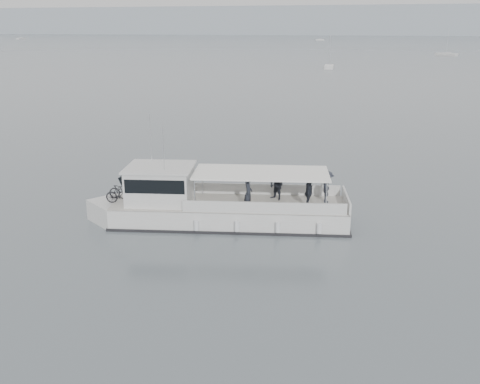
# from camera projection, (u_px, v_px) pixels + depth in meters

# --- Properties ---
(ground) EXTENTS (1400.00, 1400.00, 0.00)m
(ground) POSITION_uv_depth(u_px,v_px,m) (161.00, 196.00, 29.68)
(ground) COLOR #525A60
(ground) RESTS_ON ground
(headland) EXTENTS (1400.00, 90.00, 28.00)m
(headland) POSITION_uv_depth(u_px,v_px,m) (379.00, 21.00, 541.68)
(headland) COLOR #939EA8
(headland) RESTS_ON ground
(tour_boat) EXTENTS (12.67, 5.15, 5.28)m
(tour_boat) POSITION_uv_depth(u_px,v_px,m) (207.00, 205.00, 25.50)
(tour_boat) COLOR silver
(tour_boat) RESTS_ON ground
(moored_fleet) EXTENTS (470.21, 333.18, 9.11)m
(moored_fleet) POSITION_uv_depth(u_px,v_px,m) (423.00, 47.00, 223.84)
(moored_fleet) COLOR silver
(moored_fleet) RESTS_ON ground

